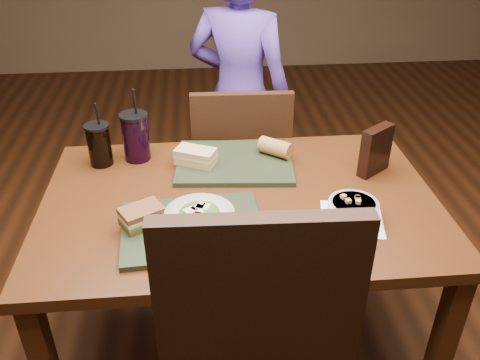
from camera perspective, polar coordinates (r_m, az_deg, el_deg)
name	(u,v)px	position (r m, az deg, el deg)	size (l,w,h in m)	color
ground	(240,351)	(2.18, 0.00, -18.70)	(6.00, 6.00, 0.00)	#381C0B
dining_table	(240,220)	(1.73, 0.00, -4.54)	(1.30, 0.85, 0.75)	#44230D
chair_far	(240,173)	(2.26, -0.04, 0.79)	(0.42, 0.42, 0.94)	black
diner	(240,97)	(2.55, -0.03, 9.34)	(0.52, 0.34, 1.44)	#513695
tray_near	(193,228)	(1.54, -5.34, -5.37)	(0.42, 0.32, 0.02)	black
tray_far	(235,162)	(1.87, -0.62, 2.00)	(0.42, 0.32, 0.02)	black
salad_bowl	(200,219)	(1.50, -4.54, -4.41)	(0.21, 0.21, 0.07)	silver
soup_bowl	(353,210)	(1.60, 12.55, -3.36)	(0.22, 0.22, 0.08)	white
sandwich_near	(142,216)	(1.54, -10.95, -4.01)	(0.15, 0.13, 0.06)	#593819
sandwich_far	(196,156)	(1.84, -4.99, 2.68)	(0.16, 0.13, 0.06)	tan
baguette_near	(244,245)	(1.40, 0.47, -7.26)	(0.07, 0.07, 0.14)	#AD7533
baguette_far	(275,148)	(1.89, 3.99, 3.66)	(0.06, 0.06, 0.12)	#AD7533
cup_cola	(99,144)	(1.91, -15.52, 3.87)	(0.09, 0.09, 0.24)	black
cup_berry	(136,136)	(1.91, -11.63, 4.81)	(0.10, 0.10, 0.28)	black
chip_bag	(376,150)	(1.84, 14.98, 3.24)	(0.13, 0.04, 0.18)	black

